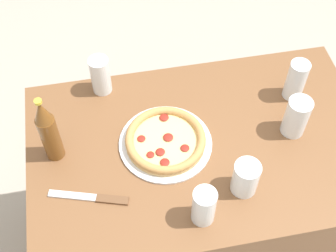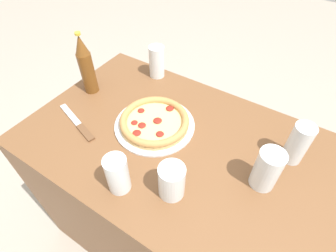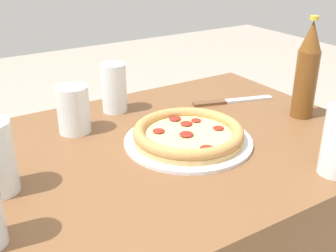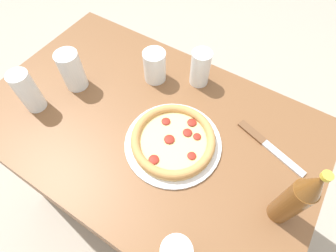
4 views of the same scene
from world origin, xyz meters
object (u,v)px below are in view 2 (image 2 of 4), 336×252
Objects in this scene: glass_lemonade at (118,175)px; glass_iced_tea at (266,171)px; glass_water at (157,63)px; glass_orange_juice at (297,145)px; glass_cola at (172,182)px; knife at (78,123)px; beer_bottle at (86,65)px; pizza_pepperoni at (154,122)px.

glass_lemonade is 0.94× the size of glass_iced_tea.
glass_orange_juice is at bearing -13.00° from glass_water.
glass_cola is 0.49× the size of knife.
beer_bottle is (-0.40, 0.29, 0.06)m from glass_lemonade.
glass_cola is 0.45m from knife.
glass_iced_tea is 0.54× the size of beer_bottle.
beer_bottle reaches higher than glass_orange_juice.
beer_bottle reaches higher than glass_cola.
glass_iced_tea reaches higher than glass_lemonade.
glass_orange_juice is 0.15m from glass_iced_tea.
glass_lemonade is 0.58m from glass_water.
glass_iced_tea reaches higher than pizza_pepperoni.
glass_lemonade is 0.93× the size of glass_water.
pizza_pepperoni reaches higher than knife.
glass_cola is 0.82× the size of glass_iced_tea.
glass_lemonade is at bearing -145.73° from glass_iced_tea.
beer_bottle is 1.11× the size of knife.
knife is (-0.25, -0.15, -0.02)m from pizza_pepperoni.
glass_water is (-0.37, 0.46, 0.01)m from glass_cola.
beer_bottle is at bearing -125.68° from glass_water.
beer_bottle reaches higher than glass_lemonade.
pizza_pepperoni is 1.26× the size of knife.
glass_iced_tea is 0.76m from beer_bottle.
glass_lemonade is 0.43m from glass_iced_tea.
glass_orange_juice is 0.57× the size of beer_bottle.
glass_cola is at bearing 26.17° from glass_lemonade.
glass_cola is (-0.27, -0.32, -0.02)m from glass_orange_juice.
glass_cola is (0.20, -0.20, 0.03)m from pizza_pepperoni.
glass_orange_juice is at bearing 43.67° from glass_lemonade.
glass_iced_tea is (0.36, 0.24, -0.00)m from glass_lemonade.
pizza_pepperoni is at bearing -165.34° from glass_orange_juice.
pizza_pepperoni is at bearing -4.82° from beer_bottle.
pizza_pepperoni is at bearing 176.68° from glass_iced_tea.
knife is at bearing -100.14° from glass_water.
glass_iced_tea is at bearing -4.00° from beer_bottle.
beer_bottle is at bearing 175.18° from pizza_pepperoni.
pizza_pepperoni is 0.29m from knife.
beer_bottle is at bearing 143.63° from glass_lemonade.
glass_iced_tea reaches higher than glass_cola.
beer_bottle is (-0.81, -0.09, 0.06)m from glass_orange_juice.
glass_lemonade is at bearing -66.78° from glass_water.
glass_cola is at bearing -44.89° from pizza_pepperoni.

